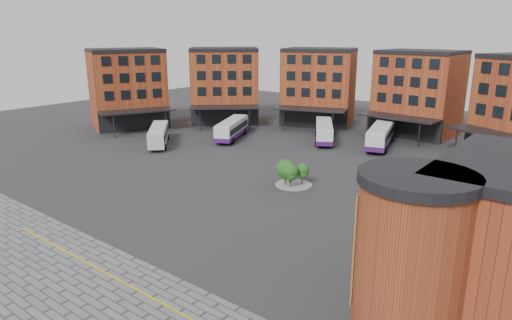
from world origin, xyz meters
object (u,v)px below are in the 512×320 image
Objects in this scene: bus_b at (232,129)px; bus_c at (324,131)px; tree_island at (291,172)px; bus_a at (159,134)px; bus_d at (381,135)px; bus_e at (481,161)px.

bus_c is (13.25, 8.03, -0.03)m from bus_b.
tree_island is 28.25m from bus_a.
bus_a is 0.81× the size of bus_b.
bus_d is at bearing -17.37° from bus_c.
bus_e is at bearing 47.84° from tree_island.
tree_island is 0.34× the size of bus_e.
bus_e is at bearing -18.04° from bus_b.
bus_b is at bearing -162.57° from bus_e.
bus_d is (8.94, 2.21, 0.14)m from bus_c.
bus_d is 0.97× the size of bus_e.
bus_a is 27.06m from bus_c.
bus_d is at bearing 88.84° from tree_island.
bus_e is (38.30, 4.08, 0.18)m from bus_b.
bus_a is (-28.02, 3.61, 0.04)m from tree_island.
bus_c is at bearing 110.74° from tree_island.
bus_c is (-8.44, 22.30, -0.04)m from tree_island.
bus_b is 24.43m from bus_d.
bus_d reaches higher than bus_a.
tree_island is 25.96m from bus_b.
bus_e reaches higher than bus_c.
bus_b is 15.49m from bus_c.
bus_c is 25.37m from bus_e.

